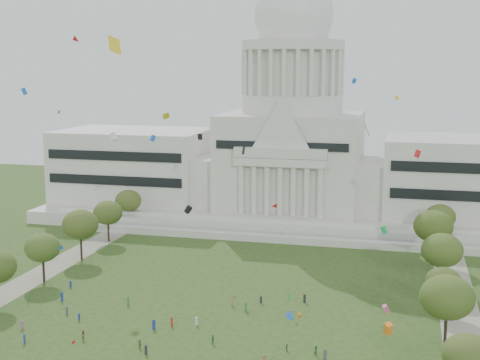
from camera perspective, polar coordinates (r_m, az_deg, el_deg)
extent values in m
cube|color=beige|center=(222.22, 4.42, -2.66)|extent=(160.00, 60.00, 4.00)
cube|color=beige|center=(190.89, 2.72, -5.01)|extent=(130.00, 3.00, 2.00)
cube|color=beige|center=(198.13, 3.19, -4.02)|extent=(140.00, 3.00, 5.00)
cube|color=beige|center=(234.33, -8.96, 1.13)|extent=(50.00, 34.00, 22.00)
cube|color=beige|center=(216.63, 18.91, 0.03)|extent=(50.00, 34.00, 22.00)
cube|color=beige|center=(223.49, -2.52, 0.05)|extent=(12.00, 26.00, 16.00)
cube|color=beige|center=(214.55, 11.44, -0.54)|extent=(12.00, 26.00, 16.00)
cube|color=beige|center=(218.40, 4.43, 1.39)|extent=(44.00, 38.00, 28.00)
cube|color=beige|center=(198.46, 3.46, 1.50)|extent=(28.00, 3.00, 2.40)
cube|color=black|center=(218.51, -10.73, 0.99)|extent=(46.00, 0.40, 11.00)
cube|color=black|center=(199.40, 19.33, -0.21)|extent=(46.00, 0.40, 11.00)
cylinder|color=beige|center=(216.47, 4.49, 6.48)|extent=(32.00, 32.00, 6.00)
cylinder|color=beige|center=(216.15, 4.53, 9.13)|extent=(28.00, 28.00, 14.00)
cylinder|color=beige|center=(216.25, 4.56, 11.38)|extent=(32.40, 32.40, 3.00)
cylinder|color=beige|center=(216.49, 4.58, 12.84)|extent=(22.00, 22.00, 8.00)
ellipsoid|color=silver|center=(216.75, 4.60, 13.89)|extent=(25.00, 25.00, 26.20)
cube|color=gray|center=(161.84, -18.28, -8.57)|extent=(8.00, 160.00, 0.04)
cube|color=gray|center=(138.65, 18.41, -11.67)|extent=(8.00, 160.00, 0.04)
ellipsoid|color=#3B4E1C|center=(106.31, 18.89, -13.93)|extent=(7.58, 7.58, 6.20)
cylinder|color=black|center=(125.58, 17.11, -12.37)|extent=(0.56, 0.56, 6.20)
ellipsoid|color=#374E1A|center=(123.31, 17.27, -9.53)|extent=(9.55, 9.55, 7.82)
cylinder|color=black|center=(162.25, -16.41, -7.46)|extent=(0.56, 0.56, 5.27)
ellipsoid|color=#39511E|center=(160.73, -16.51, -5.55)|extent=(8.12, 8.12, 6.65)
cylinder|color=black|center=(141.82, 16.86, -10.13)|extent=(0.56, 0.56, 4.56)
ellipsoid|color=#354618|center=(140.30, 16.95, -8.27)|extent=(7.01, 7.01, 5.74)
cylinder|color=black|center=(177.63, -13.39, -5.71)|extent=(0.56, 0.56, 6.03)
ellipsoid|color=#38471A|center=(176.07, -13.47, -3.70)|extent=(9.29, 9.29, 7.60)
cylinder|color=black|center=(156.37, 16.75, -7.99)|extent=(0.56, 0.56, 5.97)
ellipsoid|color=#39501B|center=(154.61, 16.87, -5.75)|extent=(9.19, 9.19, 7.52)
cylinder|color=black|center=(194.28, -11.16, -4.40)|extent=(0.56, 0.56, 5.41)
ellipsoid|color=#364A1A|center=(192.98, -11.22, -2.75)|extent=(8.33, 8.33, 6.81)
cylinder|color=black|center=(175.58, 16.06, -5.95)|extent=(0.56, 0.56, 6.37)
ellipsoid|color=#344A14|center=(173.93, 16.17, -3.80)|extent=(9.82, 9.82, 8.03)
cylinder|color=black|center=(210.98, -9.47, -3.24)|extent=(0.56, 0.56, 5.32)
ellipsoid|color=#3C4F1B|center=(209.81, -9.51, -1.74)|extent=(8.19, 8.19, 6.70)
cylinder|color=black|center=(193.15, 16.63, -4.70)|extent=(0.56, 0.56, 5.47)
ellipsoid|color=#394D19|center=(191.83, 16.72, -3.02)|extent=(8.42, 8.42, 6.89)
imported|color=#33723F|center=(119.74, 6.53, -14.27)|extent=(0.87, 0.96, 1.68)
imported|color=#33723F|center=(123.47, -2.34, -13.44)|extent=(0.66, 1.07, 1.74)
imported|color=olive|center=(123.04, -8.55, -13.66)|extent=(1.24, 1.59, 1.60)
imported|color=olive|center=(128.43, -13.22, -12.74)|extent=(1.04, 0.92, 1.81)
imported|color=olive|center=(115.72, 2.09, -15.04)|extent=(1.37, 1.21, 1.89)
imported|color=#33723F|center=(120.88, 4.02, -14.07)|extent=(0.48, 0.82, 1.37)
cube|color=#26262B|center=(143.88, 5.53, -10.04)|extent=(0.56, 0.49, 1.80)
cube|color=navy|center=(137.49, -13.57, -11.30)|extent=(0.26, 0.40, 1.47)
cube|color=navy|center=(157.28, -14.26, -8.62)|extent=(0.35, 0.45, 1.51)
cube|color=#33723F|center=(143.73, -9.54, -10.14)|extent=(0.38, 0.54, 1.88)
cube|color=navy|center=(149.11, -14.94, -9.59)|extent=(0.61, 0.55, 1.94)
cube|color=#26262B|center=(143.13, 1.80, -10.17)|extent=(0.44, 0.31, 1.50)
cube|color=#994C8C|center=(135.77, 4.37, -11.29)|extent=(0.39, 0.49, 1.63)
cube|color=#4C4C51|center=(118.36, 7.27, -14.57)|extent=(0.54, 0.46, 1.74)
cube|color=silver|center=(131.79, -3.74, -11.94)|extent=(0.33, 0.47, 1.65)
cube|color=navy|center=(129.56, -17.92, -12.78)|extent=(0.51, 0.54, 1.74)
cube|color=#26262B|center=(120.47, -8.03, -14.16)|extent=(0.50, 0.38, 1.66)
cube|color=navy|center=(130.60, -7.37, -12.15)|extent=(0.52, 0.59, 1.91)
cube|color=#33723F|center=(138.55, 0.49, -10.76)|extent=(0.36, 0.53, 1.89)
cube|color=olive|center=(141.36, -0.68, -10.37)|extent=(0.41, 0.53, 1.77)
cube|color=#B21E1E|center=(131.75, -5.84, -11.93)|extent=(0.51, 0.57, 1.83)
cube|color=#994C8C|center=(136.17, -18.07, -11.69)|extent=(0.51, 0.47, 1.65)
cube|color=#4C4C51|center=(141.40, -14.56, -10.72)|extent=(0.49, 0.41, 1.60)
cube|color=#33723F|center=(150.93, -17.63, -9.56)|extent=(0.36, 0.47, 1.56)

